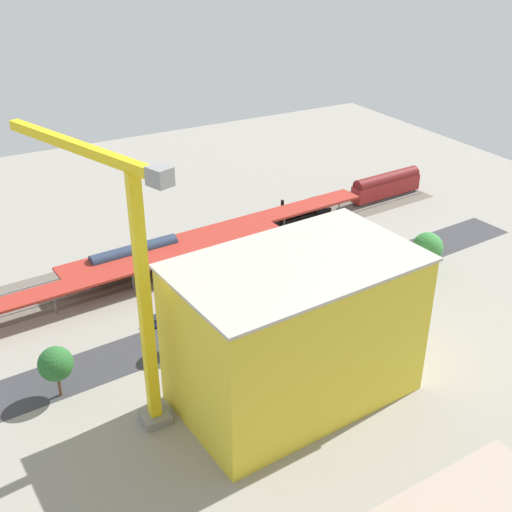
{
  "coord_description": "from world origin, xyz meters",
  "views": [
    {
      "loc": [
        44.08,
        83.14,
        57.96
      ],
      "look_at": [
        -2.68,
        0.74,
        8.17
      ],
      "focal_mm": 44.94,
      "sensor_mm": 36.0,
      "label": 1
    }
  ],
  "objects_px": {
    "parked_car_0": "(370,259)",
    "platform_canopy_near": "(132,268)",
    "box_truck_0": "(292,311)",
    "passenger_coach": "(386,185)",
    "parked_car_3": "(274,288)",
    "parked_car_5": "(204,308)",
    "street_tree_0": "(427,248)",
    "parked_car_4": "(239,299)",
    "construction_building": "(295,332)",
    "parked_car_2": "(312,279)",
    "platform_canopy_far": "(223,229)",
    "parked_car_6": "(159,321)",
    "locomotive": "(302,210)",
    "tower_crane": "(127,268)",
    "traffic_light": "(292,296)",
    "parked_car_1": "(342,268)",
    "freight_coach_far": "(135,258)",
    "street_tree_2": "(182,319)",
    "street_tree_1": "(56,364)"
  },
  "relations": [
    {
      "from": "traffic_light",
      "to": "parked_car_1",
      "type": "bearing_deg",
      "value": -153.02
    },
    {
      "from": "box_truck_0",
      "to": "street_tree_2",
      "type": "bearing_deg",
      "value": -4.61
    },
    {
      "from": "locomotive",
      "to": "tower_crane",
      "type": "xyz_separation_m",
      "value": [
        52.92,
        42.07,
        19.86
      ]
    },
    {
      "from": "parked_car_2",
      "to": "locomotive",
      "type": "bearing_deg",
      "value": -119.77
    },
    {
      "from": "parked_car_1",
      "to": "parked_car_6",
      "type": "bearing_deg",
      "value": -0.48
    },
    {
      "from": "passenger_coach",
      "to": "street_tree_1",
      "type": "xyz_separation_m",
      "value": [
        84.86,
        33.4,
        2.09
      ]
    },
    {
      "from": "platform_canopy_near",
      "to": "parked_car_2",
      "type": "xyz_separation_m",
      "value": [
        -28.83,
        13.35,
        -3.66
      ]
    },
    {
      "from": "parked_car_6",
      "to": "traffic_light",
      "type": "distance_m",
      "value": 21.9
    },
    {
      "from": "parked_car_3",
      "to": "parked_car_1",
      "type": "bearing_deg",
      "value": 179.91
    },
    {
      "from": "parked_car_4",
      "to": "construction_building",
      "type": "xyz_separation_m",
      "value": [
        4.6,
        24.4,
        9.38
      ]
    },
    {
      "from": "platform_canopy_near",
      "to": "box_truck_0",
      "type": "relative_size",
      "value": 6.81
    },
    {
      "from": "box_truck_0",
      "to": "freight_coach_far",
      "type": "bearing_deg",
      "value": -59.38
    },
    {
      "from": "parked_car_2",
      "to": "passenger_coach",
      "type": "bearing_deg",
      "value": -146.64
    },
    {
      "from": "platform_canopy_near",
      "to": "street_tree_0",
      "type": "bearing_deg",
      "value": 157.13
    },
    {
      "from": "parked_car_5",
      "to": "parked_car_3",
      "type": "bearing_deg",
      "value": -179.55
    },
    {
      "from": "parked_car_6",
      "to": "traffic_light",
      "type": "height_order",
      "value": "traffic_light"
    },
    {
      "from": "platform_canopy_far",
      "to": "construction_building",
      "type": "distance_m",
      "value": 45.89
    },
    {
      "from": "parked_car_3",
      "to": "street_tree_0",
      "type": "relative_size",
      "value": 0.6
    },
    {
      "from": "passenger_coach",
      "to": "box_truck_0",
      "type": "height_order",
      "value": "passenger_coach"
    },
    {
      "from": "parked_car_0",
      "to": "box_truck_0",
      "type": "relative_size",
      "value": 0.49
    },
    {
      "from": "passenger_coach",
      "to": "freight_coach_far",
      "type": "relative_size",
      "value": 1.1
    },
    {
      "from": "freight_coach_far",
      "to": "parked_car_2",
      "type": "relative_size",
      "value": 3.68
    },
    {
      "from": "parked_car_5",
      "to": "box_truck_0",
      "type": "distance_m",
      "value": 14.65
    },
    {
      "from": "parked_car_2",
      "to": "street_tree_2",
      "type": "height_order",
      "value": "street_tree_2"
    },
    {
      "from": "parked_car_4",
      "to": "parked_car_6",
      "type": "distance_m",
      "value": 14.32
    },
    {
      "from": "parked_car_1",
      "to": "tower_crane",
      "type": "bearing_deg",
      "value": 21.31
    },
    {
      "from": "platform_canopy_near",
      "to": "construction_building",
      "type": "height_order",
      "value": "construction_building"
    },
    {
      "from": "platform_canopy_far",
      "to": "parked_car_6",
      "type": "distance_m",
      "value": 28.85
    },
    {
      "from": "passenger_coach",
      "to": "parked_car_2",
      "type": "xyz_separation_m",
      "value": [
        37.45,
        24.65,
        -2.5
      ]
    },
    {
      "from": "street_tree_2",
      "to": "parked_car_6",
      "type": "bearing_deg",
      "value": -84.59
    },
    {
      "from": "tower_crane",
      "to": "platform_canopy_near",
      "type": "bearing_deg",
      "value": -107.98
    },
    {
      "from": "parked_car_1",
      "to": "construction_building",
      "type": "height_order",
      "value": "construction_building"
    },
    {
      "from": "street_tree_1",
      "to": "locomotive",
      "type": "bearing_deg",
      "value": -151.5
    },
    {
      "from": "parked_car_4",
      "to": "locomotive",
      "type": "bearing_deg",
      "value": -139.84
    },
    {
      "from": "box_truck_0",
      "to": "traffic_light",
      "type": "xyz_separation_m",
      "value": [
        -0.61,
        -0.94,
        2.28
      ]
    },
    {
      "from": "parked_car_0",
      "to": "parked_car_6",
      "type": "distance_m",
      "value": 42.82
    },
    {
      "from": "parked_car_1",
      "to": "parked_car_3",
      "type": "bearing_deg",
      "value": -0.09
    },
    {
      "from": "parked_car_5",
      "to": "tower_crane",
      "type": "xyz_separation_m",
      "value": [
        17.62,
        17.86,
        20.97
      ]
    },
    {
      "from": "street_tree_1",
      "to": "platform_canopy_near",
      "type": "bearing_deg",
      "value": -130.05
    },
    {
      "from": "parked_car_3",
      "to": "parked_car_5",
      "type": "xyz_separation_m",
      "value": [
        13.58,
        0.11,
        0.08
      ]
    },
    {
      "from": "parked_car_6",
      "to": "street_tree_0",
      "type": "height_order",
      "value": "street_tree_0"
    },
    {
      "from": "parked_car_2",
      "to": "street_tree_2",
      "type": "distance_m",
      "value": 29.62
    },
    {
      "from": "parked_car_3",
      "to": "parked_car_5",
      "type": "height_order",
      "value": "parked_car_5"
    },
    {
      "from": "freight_coach_far",
      "to": "street_tree_1",
      "type": "height_order",
      "value": "street_tree_1"
    },
    {
      "from": "street_tree_1",
      "to": "parked_car_2",
      "type": "bearing_deg",
      "value": -169.55
    },
    {
      "from": "passenger_coach",
      "to": "parked_car_4",
      "type": "bearing_deg",
      "value": 25.02
    },
    {
      "from": "construction_building",
      "to": "box_truck_0",
      "type": "distance_m",
      "value": 19.9
    },
    {
      "from": "parked_car_0",
      "to": "construction_building",
      "type": "relative_size",
      "value": 0.14
    },
    {
      "from": "passenger_coach",
      "to": "parked_car_0",
      "type": "bearing_deg",
      "value": 45.3
    },
    {
      "from": "parked_car_0",
      "to": "platform_canopy_near",
      "type": "bearing_deg",
      "value": -16.57
    }
  ]
}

